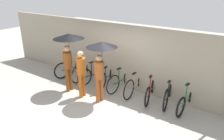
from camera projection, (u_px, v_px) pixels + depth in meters
name	position (u px, v px, depth m)	size (l,w,h in m)	color
ground_plane	(94.00, 108.00, 7.17)	(30.00, 30.00, 0.00)	#9E998E
back_wall	(126.00, 57.00, 8.20)	(13.02, 0.12, 2.46)	gray
parked_bicycle_0	(72.00, 67.00, 9.57)	(0.58, 1.73, 1.08)	black
parked_bicycle_1	(84.00, 70.00, 9.31)	(0.46, 1.81, 1.01)	black
parked_bicycle_2	(95.00, 74.00, 8.95)	(0.56, 1.72, 1.00)	black
parked_bicycle_3	(108.00, 76.00, 8.63)	(0.44, 1.83, 1.01)	black
parked_bicycle_4	(122.00, 80.00, 8.31)	(0.44, 1.76, 1.08)	black
parked_bicycle_5	(136.00, 84.00, 7.98)	(0.44, 1.81, 1.04)	black
parked_bicycle_6	(151.00, 90.00, 7.59)	(0.56, 1.69, 1.04)	black
parked_bicycle_7	(169.00, 93.00, 7.30)	(0.50, 1.75, 1.01)	black
parked_bicycle_8	(187.00, 100.00, 6.96)	(0.44, 1.71, 1.03)	black
pedestrian_leading	(68.00, 45.00, 7.79)	(1.12, 1.12, 2.16)	brown
pedestrian_center	(81.00, 71.00, 7.54)	(0.32, 0.32, 1.70)	#B25619
pedestrian_trailing	(101.00, 55.00, 7.04)	(1.02, 1.02, 2.09)	#9E4C1E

